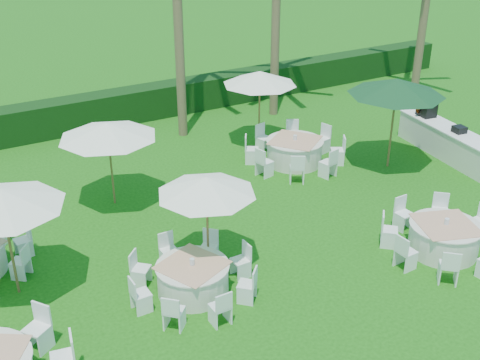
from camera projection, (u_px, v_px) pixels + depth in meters
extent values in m
plane|color=#16500D|center=(260.00, 305.00, 12.73)|extent=(120.00, 120.00, 0.00)
cube|color=black|center=(84.00, 113.00, 21.76)|extent=(34.00, 1.00, 1.20)
cube|color=white|center=(37.00, 329.00, 11.34)|extent=(0.59, 0.59, 0.91)
cube|color=white|center=(63.00, 358.00, 10.65)|extent=(0.50, 0.50, 0.91)
cylinder|color=silver|center=(193.00, 279.00, 12.99)|extent=(1.54, 1.54, 0.67)
cylinder|color=silver|center=(192.00, 266.00, 12.84)|extent=(1.60, 1.60, 0.03)
cube|color=tan|center=(192.00, 265.00, 12.83)|extent=(1.63, 1.63, 0.01)
cylinder|color=silver|center=(192.00, 262.00, 12.79)|extent=(0.11, 0.11, 0.14)
cube|color=white|center=(240.00, 261.00, 13.52)|extent=(0.38, 0.38, 0.80)
cube|color=white|center=(209.00, 248.00, 14.01)|extent=(0.53, 0.53, 0.80)
cube|color=white|center=(169.00, 251.00, 13.89)|extent=(0.38, 0.38, 0.80)
cube|color=white|center=(141.00, 269.00, 13.23)|extent=(0.53, 0.53, 0.80)
cube|color=white|center=(141.00, 294.00, 12.41)|extent=(0.38, 0.38, 0.80)
cube|color=white|center=(174.00, 311.00, 11.91)|extent=(0.53, 0.53, 0.80)
cube|color=white|center=(220.00, 307.00, 12.04)|extent=(0.38, 0.38, 0.80)
cube|color=white|center=(247.00, 285.00, 12.70)|extent=(0.53, 0.53, 0.80)
cylinder|color=silver|center=(444.00, 239.00, 14.45)|extent=(1.64, 1.64, 0.71)
cylinder|color=silver|center=(446.00, 225.00, 14.29)|extent=(1.71, 1.71, 0.03)
cube|color=tan|center=(446.00, 225.00, 14.28)|extent=(1.71, 1.71, 0.01)
cylinder|color=silver|center=(447.00, 221.00, 14.24)|extent=(0.11, 0.11, 0.15)
cube|color=white|center=(440.00, 211.00, 15.54)|extent=(0.56, 0.56, 0.86)
cube|color=white|center=(404.00, 214.00, 15.39)|extent=(0.41, 0.41, 0.86)
cube|color=white|center=(389.00, 230.00, 14.67)|extent=(0.56, 0.56, 0.86)
cube|color=white|center=(406.00, 252.00, 13.80)|extent=(0.41, 0.41, 0.86)
cube|color=white|center=(449.00, 266.00, 13.29)|extent=(0.56, 0.56, 0.86)
cube|color=white|center=(479.00, 222.00, 15.04)|extent=(0.41, 0.41, 0.86)
cube|color=white|center=(23.00, 241.00, 14.28)|extent=(0.41, 0.41, 0.80)
cube|color=white|center=(20.00, 262.00, 13.48)|extent=(0.53, 0.53, 0.80)
cylinder|color=silver|center=(294.00, 152.00, 19.12)|extent=(1.74, 1.74, 0.76)
cylinder|color=silver|center=(295.00, 141.00, 18.95)|extent=(1.82, 1.82, 0.03)
cube|color=tan|center=(295.00, 140.00, 18.93)|extent=(1.96, 1.96, 0.01)
cylinder|color=silver|center=(295.00, 138.00, 18.90)|extent=(0.12, 0.12, 0.16)
cube|color=white|center=(322.00, 139.00, 19.92)|extent=(0.51, 0.51, 0.91)
cube|color=white|center=(292.00, 134.00, 20.31)|extent=(0.58, 0.58, 0.91)
cube|color=white|center=(264.00, 138.00, 19.97)|extent=(0.51, 0.51, 0.91)
cube|color=white|center=(252.00, 149.00, 19.12)|extent=(0.58, 0.58, 0.91)
cube|color=white|center=(265.00, 162.00, 18.24)|extent=(0.51, 0.51, 0.91)
cube|color=white|center=(297.00, 168.00, 17.86)|extent=(0.58, 0.58, 0.91)
cube|color=white|center=(328.00, 163.00, 18.19)|extent=(0.51, 0.51, 0.91)
cube|color=white|center=(338.00, 150.00, 19.05)|extent=(0.58, 0.58, 0.91)
cylinder|color=brown|center=(10.00, 244.00, 12.60)|extent=(0.06, 0.06, 2.43)
cone|color=white|center=(1.00, 198.00, 12.12)|extent=(2.58, 2.58, 0.44)
cylinder|color=brown|center=(207.00, 226.00, 13.50)|extent=(0.05, 0.05, 2.24)
cone|color=white|center=(206.00, 185.00, 13.06)|extent=(2.24, 2.24, 0.40)
sphere|color=brown|center=(206.00, 180.00, 13.00)|extent=(0.09, 0.09, 0.09)
cylinder|color=brown|center=(111.00, 166.00, 16.34)|extent=(0.06, 0.06, 2.30)
cone|color=white|center=(107.00, 130.00, 15.89)|extent=(2.66, 2.66, 0.41)
sphere|color=brown|center=(107.00, 125.00, 15.83)|extent=(0.09, 0.09, 0.09)
cylinder|color=brown|center=(259.00, 110.00, 20.15)|extent=(0.06, 0.06, 2.47)
cone|color=white|center=(260.00, 78.00, 19.66)|extent=(2.47, 2.47, 0.45)
sphere|color=brown|center=(260.00, 73.00, 19.59)|extent=(0.10, 0.10, 0.10)
cylinder|color=brown|center=(392.00, 125.00, 18.46)|extent=(0.07, 0.07, 2.75)
cone|color=#113E1E|center=(397.00, 87.00, 17.92)|extent=(2.92, 2.92, 0.49)
sphere|color=brown|center=(397.00, 81.00, 17.85)|extent=(0.11, 0.11, 0.11)
cube|color=silver|center=(448.00, 143.00, 19.60)|extent=(1.41, 4.20, 0.93)
cube|color=white|center=(450.00, 129.00, 19.39)|extent=(1.47, 4.26, 0.04)
cube|color=black|center=(427.00, 109.00, 20.30)|extent=(0.54, 0.63, 0.52)
cube|color=black|center=(459.00, 129.00, 18.99)|extent=(0.41, 0.41, 0.21)
imported|color=gray|center=(424.00, 118.00, 20.43)|extent=(0.76, 0.61, 1.82)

